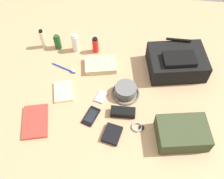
{
  "coord_description": "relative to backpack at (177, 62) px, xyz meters",
  "views": [
    {
      "loc": [
        0.11,
        -0.88,
        1.27
      ],
      "look_at": [
        0.0,
        0.0,
        0.04
      ],
      "focal_mm": 41.17,
      "sensor_mm": 36.0,
      "label": 1
    }
  ],
  "objects": [
    {
      "name": "sunscreen_spray",
      "position": [
        -0.53,
        0.1,
        -0.01
      ],
      "size": [
        0.04,
        0.04,
        0.12
      ],
      "color": "red",
      "rests_on": "ground_plane"
    },
    {
      "name": "folded_towel",
      "position": [
        -0.48,
        -0.04,
        -0.05
      ],
      "size": [
        0.22,
        0.18,
        0.04
      ],
      "primitive_type": "cube",
      "rotation": [
        0.0,
        0.0,
        0.21
      ],
      "color": "#C6B289",
      "rests_on": "ground_plane"
    },
    {
      "name": "lotion_bottle",
      "position": [
        -0.89,
        0.1,
        0.0
      ],
      "size": [
        0.03,
        0.03,
        0.15
      ],
      "color": "beige",
      "rests_on": "ground_plane"
    },
    {
      "name": "shampoo_bottle",
      "position": [
        -0.79,
        0.1,
        -0.02
      ],
      "size": [
        0.05,
        0.05,
        0.11
      ],
      "color": "#19471E",
      "rests_on": "ground_plane"
    },
    {
      "name": "ground_plane",
      "position": [
        -0.38,
        -0.24,
        -0.08
      ],
      "size": [
        2.64,
        2.02,
        0.02
      ],
      "primitive_type": "cube",
      "color": "tan",
      "rests_on": "ground"
    },
    {
      "name": "cell_phone",
      "position": [
        -0.48,
        -0.42,
        -0.06
      ],
      "size": [
        0.1,
        0.13,
        0.01
      ],
      "color": "black",
      "rests_on": "ground_plane"
    },
    {
      "name": "paperback_novel",
      "position": [
        -0.78,
        -0.49,
        -0.06
      ],
      "size": [
        0.18,
        0.24,
        0.02
      ],
      "color": "red",
      "rests_on": "ground_plane"
    },
    {
      "name": "media_player",
      "position": [
        -0.44,
        -0.28,
        -0.06
      ],
      "size": [
        0.07,
        0.1,
        0.01
      ],
      "color": "#B7B7BC",
      "rests_on": "ground_plane"
    },
    {
      "name": "sunglasses_case",
      "position": [
        -0.3,
        -0.38,
        -0.05
      ],
      "size": [
        0.14,
        0.06,
        0.04
      ],
      "primitive_type": "cube",
      "rotation": [
        0.0,
        0.0,
        0.03
      ],
      "color": "black",
      "rests_on": "ground_plane"
    },
    {
      "name": "toiletry_pouch",
      "position": [
        0.02,
        -0.48,
        -0.02
      ],
      "size": [
        0.29,
        0.27,
        0.1
      ],
      "color": "#384228",
      "rests_on": "ground_plane"
    },
    {
      "name": "wristwatch",
      "position": [
        -0.21,
        -0.45,
        -0.06
      ],
      "size": [
        0.07,
        0.06,
        0.01
      ],
      "color": "#99999E",
      "rests_on": "ground_plane"
    },
    {
      "name": "toothpaste_tube",
      "position": [
        -0.67,
        0.09,
        -0.0
      ],
      "size": [
        0.05,
        0.05,
        0.14
      ],
      "color": "white",
      "rests_on": "ground_plane"
    },
    {
      "name": "toothbrush",
      "position": [
        -0.71,
        -0.09,
        -0.06
      ],
      "size": [
        0.17,
        0.07,
        0.02
      ],
      "color": "blue",
      "rests_on": "ground_plane"
    },
    {
      "name": "bucket_hat",
      "position": [
        -0.3,
        -0.23,
        -0.04
      ],
      "size": [
        0.17,
        0.17,
        0.07
      ],
      "color": "slate",
      "rests_on": "ground_plane"
    },
    {
      "name": "notepad",
      "position": [
        -0.67,
        -0.27,
        -0.06
      ],
      "size": [
        0.15,
        0.17,
        0.02
      ],
      "primitive_type": "cube",
      "rotation": [
        0.0,
        0.0,
        0.28
      ],
      "color": "beige",
      "rests_on": "ground_plane"
    },
    {
      "name": "backpack",
      "position": [
        0.0,
        0.0,
        0.0
      ],
      "size": [
        0.39,
        0.32,
        0.16
      ],
      "color": "black",
      "rests_on": "ground_plane"
    },
    {
      "name": "wallet",
      "position": [
        -0.35,
        -0.52,
        -0.06
      ],
      "size": [
        0.11,
        0.13,
        0.02
      ],
      "primitive_type": "cube",
      "rotation": [
        0.0,
        0.0,
        -0.22
      ],
      "color": "black",
      "rests_on": "ground_plane"
    }
  ]
}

